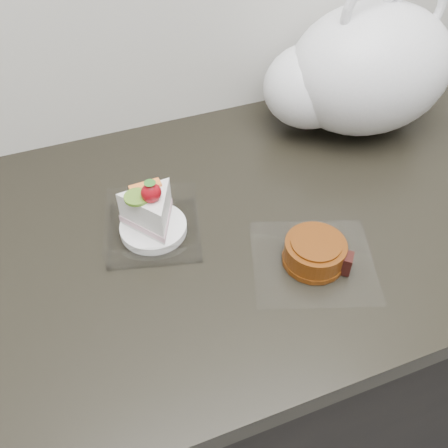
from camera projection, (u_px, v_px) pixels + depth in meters
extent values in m
cube|color=black|center=(247.00, 357.00, 1.16)|extent=(2.00, 0.60, 0.86)
cube|color=black|center=(256.00, 221.00, 0.84)|extent=(2.04, 0.64, 0.04)
cube|color=white|center=(154.00, 232.00, 0.79)|extent=(0.17, 0.17, 0.00)
cylinder|color=white|center=(153.00, 228.00, 0.78)|extent=(0.10, 0.10, 0.01)
ellipsoid|color=#B00B1C|center=(151.00, 193.00, 0.72)|extent=(0.03, 0.03, 0.03)
cone|color=#2D7223|center=(150.00, 185.00, 0.71)|extent=(0.02, 0.02, 0.01)
cylinder|color=olive|center=(137.00, 197.00, 0.73)|extent=(0.04, 0.04, 0.00)
cube|color=orange|center=(145.00, 186.00, 0.75)|extent=(0.05, 0.02, 0.00)
cube|color=white|center=(313.00, 261.00, 0.75)|extent=(0.23, 0.22, 0.00)
cylinder|color=maroon|center=(315.00, 252.00, 0.74)|extent=(0.10, 0.10, 0.04)
cylinder|color=maroon|center=(313.00, 259.00, 0.75)|extent=(0.11, 0.11, 0.01)
cylinder|color=maroon|center=(316.00, 243.00, 0.72)|extent=(0.09, 0.09, 0.00)
cube|color=black|center=(343.00, 262.00, 0.73)|extent=(0.03, 0.03, 0.03)
ellipsoid|color=white|center=(369.00, 69.00, 0.92)|extent=(0.33, 0.26, 0.24)
ellipsoid|color=white|center=(312.00, 86.00, 0.93)|extent=(0.19, 0.17, 0.16)
torus|color=white|center=(372.00, 11.00, 0.84)|extent=(0.13, 0.04, 0.13)
torus|color=white|center=(413.00, 8.00, 0.86)|extent=(0.12, 0.04, 0.12)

